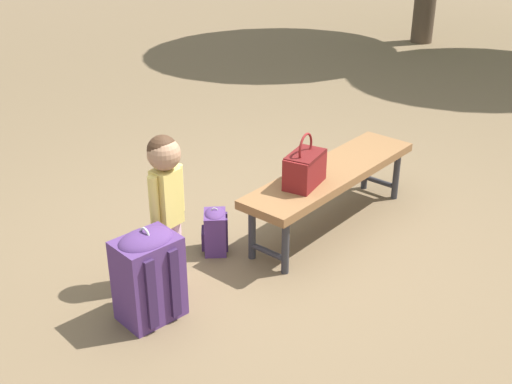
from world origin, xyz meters
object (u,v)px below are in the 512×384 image
object	(u,v)px
child_standing	(166,187)
backpack_small	(215,230)
park_bench	(331,177)
handbag	(305,167)
backpack_large	(148,273)

from	to	relation	value
child_standing	backpack_small	distance (m)	0.66
park_bench	handbag	world-z (taller)	handbag
park_bench	child_standing	bearing A→B (deg)	-12.43
handbag	child_standing	xyz separation A→B (m)	(0.93, -0.29, 0.08)
handbag	park_bench	bearing A→B (deg)	-176.80
park_bench	backpack_small	world-z (taller)	park_bench
child_standing	backpack_small	world-z (taller)	child_standing
handbag	backpack_small	xyz separation A→B (m)	(0.50, -0.36, -0.41)
backpack_small	backpack_large	bearing A→B (deg)	19.07
park_bench	child_standing	distance (m)	1.31
park_bench	handbag	distance (m)	0.37
handbag	backpack_small	size ratio (longest dim) A/B	1.10
park_bench	child_standing	xyz separation A→B (m)	(1.25, -0.28, 0.27)
handbag	backpack_large	bearing A→B (deg)	-4.31
park_bench	handbag	xyz separation A→B (m)	(0.32, 0.02, 0.18)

